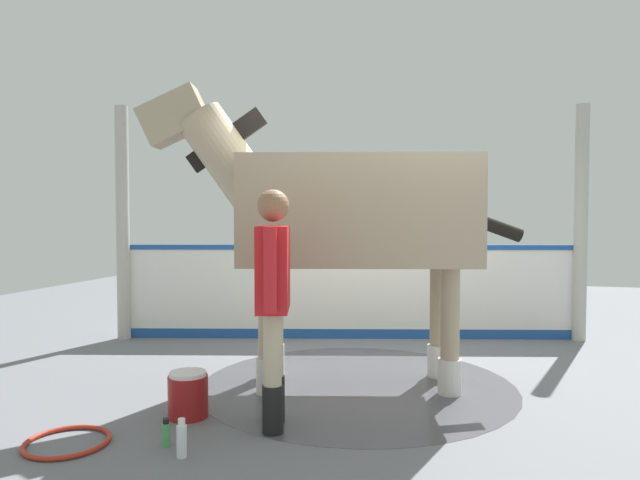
{
  "coord_description": "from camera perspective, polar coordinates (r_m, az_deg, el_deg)",
  "views": [
    {
      "loc": [
        5.3,
        0.71,
        1.52
      ],
      "look_at": [
        0.94,
        -0.42,
        1.34
      ],
      "focal_mm": 31.39,
      "sensor_mm": 36.0,
      "label": 1
    }
  ],
  "objects": [
    {
      "name": "roof_post_far",
      "position": [
        7.54,
        25.05,
        1.56
      ],
      "size": [
        0.16,
        0.16,
        2.89
      ],
      "primitive_type": "cylinder",
      "color": "#B7B2A8",
      "rests_on": "ground"
    },
    {
      "name": "hose_coil",
      "position": [
        4.32,
        -24.39,
        -18.23
      ],
      "size": [
        0.56,
        0.56,
        0.03
      ],
      "primitive_type": "torus",
      "color": "#B72D1E",
      "rests_on": "ground"
    },
    {
      "name": "barrier_wall",
      "position": [
        7.03,
        3.04,
        -5.62
      ],
      "size": [
        1.38,
        5.45,
        1.17
      ],
      "color": "white",
      "rests_on": "ground"
    },
    {
      "name": "roof_post_near",
      "position": [
        7.36,
        -19.47,
        1.63
      ],
      "size": [
        0.16,
        0.16,
        2.89
      ],
      "primitive_type": "cylinder",
      "color": "#B7B2A8",
      "rests_on": "ground"
    },
    {
      "name": "horse",
      "position": [
        5.02,
        2.44,
        2.65
      ],
      "size": [
        1.4,
        3.39,
        2.7
      ],
      "rotation": [
        0.0,
        0.0,
        -1.34
      ],
      "color": "tan",
      "rests_on": "ground"
    },
    {
      "name": "bottle_shampoo",
      "position": [
        3.85,
        -13.91,
        -19.14
      ],
      "size": [
        0.07,
        0.07,
        0.25
      ],
      "color": "white",
      "rests_on": "ground"
    },
    {
      "name": "ground_plane",
      "position": [
        5.56,
        6.83,
        -13.64
      ],
      "size": [
        16.0,
        16.0,
        0.02
      ],
      "primitive_type": "cube",
      "color": "slate"
    },
    {
      "name": "wet_patch",
      "position": [
        5.25,
        3.78,
        -14.48
      ],
      "size": [
        2.84,
        2.84,
        0.0
      ],
      "primitive_type": "cylinder",
      "color": "#4C4C54",
      "rests_on": "ground"
    },
    {
      "name": "handler",
      "position": [
        4.03,
        -4.78,
        -5.12
      ],
      "size": [
        0.67,
        0.34,
        1.72
      ],
      "rotation": [
        0.0,
        0.0,
        1.84
      ],
      "color": "black",
      "rests_on": "ground"
    },
    {
      "name": "bottle_spray",
      "position": [
        4.05,
        -15.43,
        -18.47
      ],
      "size": [
        0.06,
        0.06,
        0.18
      ],
      "color": "#4CA559",
      "rests_on": "ground"
    },
    {
      "name": "wash_bucket",
      "position": [
        4.51,
        -13.3,
        -15.1
      ],
      "size": [
        0.3,
        0.3,
        0.35
      ],
      "color": "maroon",
      "rests_on": "ground"
    }
  ]
}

